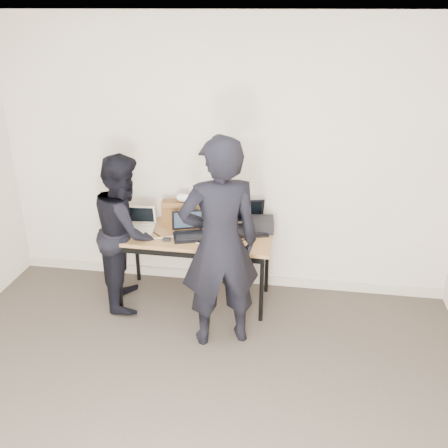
% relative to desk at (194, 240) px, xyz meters
% --- Properties ---
extents(room, '(4.60, 4.60, 2.80)m').
position_rel_desk_xyz_m(room, '(0.23, -1.82, 0.69)').
color(room, '#3E372F').
rests_on(room, ground).
extents(desk, '(1.51, 0.67, 0.72)m').
position_rel_desk_xyz_m(desk, '(0.00, 0.00, 0.00)').
color(desk, olive).
rests_on(desk, ground).
extents(laptop_beige, '(0.30, 0.29, 0.22)m').
position_rel_desk_xyz_m(laptop_beige, '(-0.53, 0.01, 0.10)').
color(laptop_beige, beige).
rests_on(laptop_beige, desk).
extents(laptop_center, '(0.38, 0.37, 0.23)m').
position_rel_desk_xyz_m(laptop_center, '(-0.04, -0.03, 0.11)').
color(laptop_center, black).
rests_on(laptop_center, desk).
extents(laptop_right, '(0.46, 0.45, 0.28)m').
position_rel_desk_xyz_m(laptop_right, '(0.48, 0.20, 0.12)').
color(laptop_right, black).
rests_on(laptop_right, desk).
extents(leather_satchel, '(0.38, 0.23, 0.25)m').
position_rel_desk_xyz_m(leather_satchel, '(-0.18, 0.23, 0.19)').
color(leather_satchel, brown).
rests_on(leather_satchel, desk).
extents(tissue, '(0.14, 0.11, 0.08)m').
position_rel_desk_xyz_m(tissue, '(-0.15, 0.23, 0.34)').
color(tissue, white).
rests_on(tissue, leather_satchel).
extents(equipment_box, '(0.26, 0.22, 0.13)m').
position_rel_desk_xyz_m(equipment_box, '(0.63, 0.19, 0.13)').
color(equipment_box, black).
rests_on(equipment_box, desk).
extents(power_brick, '(0.08, 0.05, 0.03)m').
position_rel_desk_xyz_m(power_brick, '(-0.22, -0.17, 0.07)').
color(power_brick, black).
rests_on(power_brick, desk).
extents(cables, '(1.16, 0.42, 0.01)m').
position_rel_desk_xyz_m(cables, '(0.05, -0.00, 0.06)').
color(cables, black).
rests_on(cables, desk).
extents(person_typist, '(0.79, 0.65, 1.85)m').
position_rel_desk_xyz_m(person_typist, '(0.35, -0.59, 0.26)').
color(person_typist, black).
rests_on(person_typist, ground).
extents(person_observer, '(0.74, 0.85, 1.51)m').
position_rel_desk_xyz_m(person_observer, '(-0.64, -0.09, 0.09)').
color(person_observer, black).
rests_on(person_observer, ground).
extents(baseboard, '(4.50, 0.03, 0.10)m').
position_rel_desk_xyz_m(baseboard, '(0.23, 0.41, -0.61)').
color(baseboard, '#BFB59E').
rests_on(baseboard, ground).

